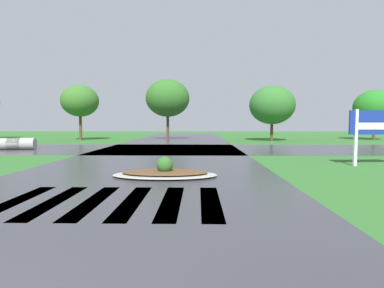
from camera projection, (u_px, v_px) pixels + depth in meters
name	position (u px, v px, depth m)	size (l,w,h in m)	color
asphalt_roadway	(149.00, 168.00, 12.25)	(9.43, 80.00, 0.01)	#35353A
asphalt_cross_road	(169.00, 149.00, 21.06)	(90.00, 8.49, 0.01)	#35353A
crosswalk_stripes	(113.00, 201.00, 7.07)	(4.95, 3.09, 0.01)	white
estate_billboard	(380.00, 126.00, 12.82)	(2.64, 0.27, 2.37)	white
median_island	(165.00, 173.00, 10.34)	(3.52, 1.78, 0.68)	#9E9B93
drainage_pipe_stack	(15.00, 144.00, 20.61)	(2.68, 1.12, 0.77)	#9E9B93
background_treeline	(183.00, 103.00, 31.49)	(46.12, 6.76, 6.24)	#4C3823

